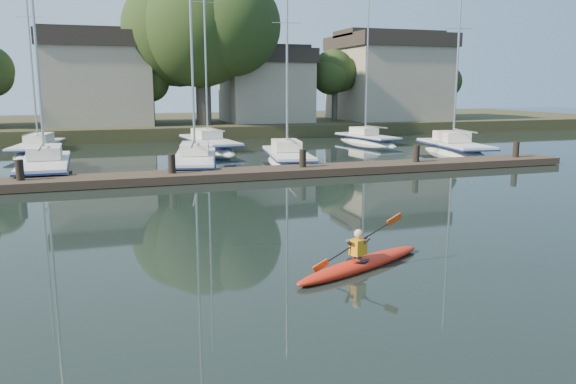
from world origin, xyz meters
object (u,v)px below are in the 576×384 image
object	(u,v)px
sailboat_1	(46,177)
sailboat_3	(288,166)
sailboat_2	(195,171)
sailboat_5	(38,155)
dock	(240,174)
kayak	(361,262)
sailboat_7	(367,145)
sailboat_6	(209,151)
sailboat_4	(454,157)

from	to	relation	value
sailboat_1	sailboat_3	size ratio (longest dim) A/B	1.15
sailboat_2	sailboat_5	world-z (taller)	sailboat_2
dock	sailboat_3	bearing A→B (deg)	49.42
kayak	sailboat_7	size ratio (longest dim) A/B	0.34
kayak	sailboat_6	world-z (taller)	sailboat_6
sailboat_1	sailboat_5	size ratio (longest dim) A/B	1.04
sailboat_3	sailboat_6	bearing A→B (deg)	116.34
sailboat_3	sailboat_5	xyz separation A→B (m)	(-13.40, 9.51, 0.01)
sailboat_2	sailboat_4	bearing A→B (deg)	14.84
dock	sailboat_7	distance (m)	18.03
sailboat_3	sailboat_4	xyz separation A→B (m)	(11.10, 0.90, -0.02)
sailboat_2	kayak	bearing A→B (deg)	-75.37
sailboat_2	sailboat_6	size ratio (longest dim) A/B	0.92
sailboat_5	sailboat_3	bearing A→B (deg)	-26.79
sailboat_6	sailboat_7	world-z (taller)	sailboat_6
sailboat_2	sailboat_6	xyz separation A→B (m)	(2.32, 8.89, -0.00)
sailboat_2	sailboat_5	bearing A→B (deg)	141.84
kayak	sailboat_2	world-z (taller)	sailboat_2
sailboat_1	sailboat_4	xyz separation A→B (m)	(23.21, 0.91, -0.01)
dock	sailboat_1	world-z (taller)	sailboat_1
sailboat_5	sailboat_7	xyz separation A→B (m)	(22.32, -0.86, 0.00)
sailboat_2	sailboat_7	world-z (taller)	sailboat_2
sailboat_6	sailboat_7	size ratio (longest dim) A/B	1.37
kayak	sailboat_1	world-z (taller)	sailboat_1
dock	sailboat_6	bearing A→B (deg)	85.91
sailboat_3	sailboat_6	distance (m)	9.13
sailboat_3	sailboat_4	distance (m)	11.14
sailboat_7	sailboat_3	bearing A→B (deg)	-144.22
dock	sailboat_7	bearing A→B (deg)	45.76
kayak	sailboat_4	world-z (taller)	sailboat_4
sailboat_2	sailboat_6	distance (m)	9.18
sailboat_1	sailboat_7	bearing A→B (deg)	20.59
sailboat_3	sailboat_7	distance (m)	12.43
kayak	dock	world-z (taller)	kayak
sailboat_1	kayak	bearing A→B (deg)	-66.82
sailboat_2	sailboat_3	xyz separation A→B (m)	(5.04, 0.17, -0.00)
kayak	sailboat_4	size ratio (longest dim) A/B	0.30
sailboat_1	sailboat_5	bearing A→B (deg)	95.88
sailboat_4	sailboat_7	bearing A→B (deg)	112.77
sailboat_4	sailboat_5	bearing A→B (deg)	167.74
sailboat_2	sailboat_5	distance (m)	12.79
sailboat_7	sailboat_6	bearing A→B (deg)	171.37
dock	sailboat_1	bearing A→B (deg)	153.32
sailboat_7	sailboat_1	bearing A→B (deg)	-165.95
kayak	sailboat_5	xyz separation A→B (m)	(-9.45, 27.05, -0.33)
sailboat_1	sailboat_4	world-z (taller)	sailboat_1
sailboat_1	sailboat_2	size ratio (longest dim) A/B	0.98
sailboat_5	dock	bearing A→B (deg)	-46.13
dock	sailboat_4	xyz separation A→B (m)	(14.75, 5.16, -0.42)
sailboat_3	sailboat_4	bearing A→B (deg)	13.62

